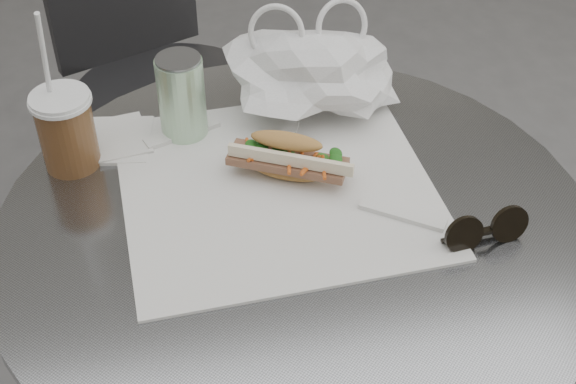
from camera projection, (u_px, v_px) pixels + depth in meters
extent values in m
cylinder|color=slate|center=(296.00, 224.00, 1.02)|extent=(0.76, 0.76, 0.02)
cylinder|color=#2E2E31|center=(189.00, 259.00, 1.97)|extent=(0.37, 0.37, 0.02)
cylinder|color=#2E2E31|center=(181.00, 188.00, 1.82)|extent=(0.06, 0.06, 0.49)
cylinder|color=#2E2E31|center=(171.00, 99.00, 1.66)|extent=(0.41, 0.41, 0.02)
cube|color=white|center=(277.00, 186.00, 1.06)|extent=(0.42, 0.40, 0.00)
ellipsoid|color=#C5884A|center=(288.00, 170.00, 1.06)|extent=(0.20, 0.15, 0.02)
cube|color=brown|center=(288.00, 161.00, 1.05)|extent=(0.16, 0.11, 0.01)
ellipsoid|color=#C5884A|center=(287.00, 144.00, 1.04)|extent=(0.20, 0.15, 0.04)
cylinder|color=brown|center=(67.00, 134.00, 1.06)|extent=(0.07, 0.07, 0.10)
cylinder|color=white|center=(59.00, 99.00, 1.03)|extent=(0.08, 0.08, 0.01)
cylinder|color=white|center=(47.00, 72.00, 1.00)|extent=(0.02, 0.05, 0.19)
cylinder|color=black|center=(464.00, 235.00, 0.96)|extent=(0.05, 0.02, 0.05)
cylinder|color=black|center=(509.00, 225.00, 0.97)|extent=(0.05, 0.02, 0.05)
cube|color=black|center=(486.00, 233.00, 0.97)|extent=(0.02, 0.01, 0.00)
cube|color=white|center=(112.00, 140.00, 1.13)|extent=(0.12, 0.12, 0.01)
cube|color=white|center=(112.00, 138.00, 1.13)|extent=(0.11, 0.11, 0.00)
cylinder|color=#61A664|center=(182.00, 98.00, 1.11)|extent=(0.07, 0.07, 0.12)
cylinder|color=slate|center=(178.00, 59.00, 1.06)|extent=(0.06, 0.06, 0.00)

